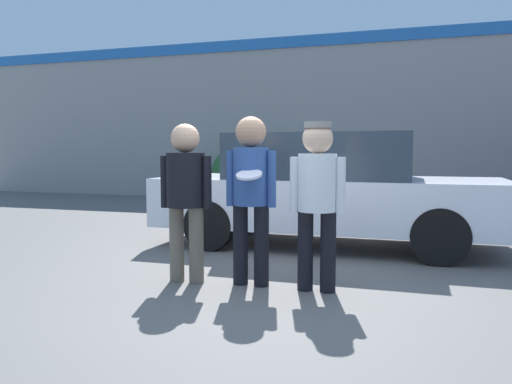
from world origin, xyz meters
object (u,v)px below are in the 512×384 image
Objects in this scene: person_left at (186,188)px; shrub at (238,174)px; person_right at (317,191)px; person_middle_with_frisbee at (251,186)px; parked_car_near at (326,190)px.

person_left reaches higher than shrub.
person_middle_with_frisbee is at bearing 179.15° from person_right.
shrub is (-3.58, 7.79, -0.25)m from person_right.
person_middle_with_frisbee is (0.67, 0.08, 0.04)m from person_left.
person_left and person_right have the same top height.
person_right is at bearing -65.32° from shrub.
person_right is at bearing -82.49° from parked_car_near.
person_left is at bearing -172.83° from person_middle_with_frisbee.
person_middle_with_frisbee is 1.04× the size of person_right.
person_middle_with_frisbee is 0.36× the size of parked_car_near.
shrub is at bearing 114.68° from person_right.
person_left is at bearing -112.92° from parked_car_near.
person_left is 1.12× the size of shrub.
person_middle_with_frisbee is 1.16× the size of shrub.
person_right reaches higher than shrub.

